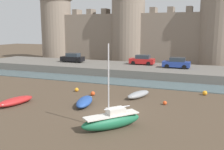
{
  "coord_description": "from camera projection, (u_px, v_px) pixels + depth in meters",
  "views": [
    {
      "loc": [
        8.19,
        -20.53,
        7.24
      ],
      "look_at": [
        -1.43,
        4.08,
        2.5
      ],
      "focal_mm": 42.0,
      "sensor_mm": 36.0,
      "label": 1
    }
  ],
  "objects": [
    {
      "name": "ground_plane",
      "position": [
        110.0,
        112.0,
        23.03
      ],
      "size": [
        160.0,
        160.0,
        0.0
      ],
      "primitive_type": "plane",
      "color": "#4C3D2D"
    },
    {
      "name": "water_channel",
      "position": [
        145.0,
        84.0,
        34.44
      ],
      "size": [
        80.0,
        4.5,
        0.1
      ],
      "primitive_type": "cube",
      "color": "slate",
      "rests_on": "ground"
    },
    {
      "name": "quay_road",
      "position": [
        157.0,
        71.0,
        40.99
      ],
      "size": [
        63.73,
        10.0,
        1.25
      ],
      "primitive_type": "cube",
      "color": "#666059",
      "rests_on": "ground"
    },
    {
      "name": "castle",
      "position": [
        170.0,
        32.0,
        50.81
      ],
      "size": [
        59.25,
        7.52,
        17.49
      ],
      "color": "gray",
      "rests_on": "ground"
    },
    {
      "name": "rowboat_near_channel_right",
      "position": [
        138.0,
        94.0,
        27.6
      ],
      "size": [
        2.2,
        3.64,
        0.68
      ],
      "color": "gray",
      "rests_on": "ground"
    },
    {
      "name": "rowboat_foreground_right",
      "position": [
        15.0,
        101.0,
        25.05
      ],
      "size": [
        2.11,
        4.09,
        0.7
      ],
      "color": "red",
      "rests_on": "ground"
    },
    {
      "name": "sailboat_midflat_centre",
      "position": [
        112.0,
        120.0,
        19.04
      ],
      "size": [
        3.97,
        4.37,
        6.2
      ],
      "color": "#1E6B47",
      "rests_on": "ground"
    },
    {
      "name": "rowboat_midflat_right",
      "position": [
        84.0,
        101.0,
        24.79
      ],
      "size": [
        2.14,
        3.85,
        0.75
      ],
      "color": "#234793",
      "rests_on": "ground"
    },
    {
      "name": "mooring_buoy_near_shore",
      "position": [
        165.0,
        103.0,
        25.03
      ],
      "size": [
        0.39,
        0.39,
        0.39
      ],
      "primitive_type": "sphere",
      "color": "#E04C1E",
      "rests_on": "ground"
    },
    {
      "name": "mooring_buoy_mid_mud",
      "position": [
        77.0,
        90.0,
        30.26
      ],
      "size": [
        0.45,
        0.45,
        0.45
      ],
      "primitive_type": "sphere",
      "color": "orange",
      "rests_on": "ground"
    },
    {
      "name": "mooring_buoy_near_channel",
      "position": [
        93.0,
        93.0,
        28.46
      ],
      "size": [
        0.47,
        0.47,
        0.47
      ],
      "primitive_type": "sphere",
      "color": "#E04C1E",
      "rests_on": "ground"
    },
    {
      "name": "mooring_buoy_off_centre",
      "position": [
        205.0,
        93.0,
        28.6
      ],
      "size": [
        0.51,
        0.51,
        0.51
      ],
      "primitive_type": "sphere",
      "color": "orange",
      "rests_on": "ground"
    },
    {
      "name": "car_quay_west",
      "position": [
        73.0,
        58.0,
        46.62
      ],
      "size": [
        4.13,
        1.94,
        1.62
      ],
      "color": "black",
      "rests_on": "quay_road"
    },
    {
      "name": "car_quay_centre_west",
      "position": [
        177.0,
        63.0,
        39.72
      ],
      "size": [
        4.13,
        1.94,
        1.62
      ],
      "color": "#263F99",
      "rests_on": "quay_road"
    },
    {
      "name": "car_quay_east",
      "position": [
        142.0,
        60.0,
        43.54
      ],
      "size": [
        4.13,
        1.94,
        1.62
      ],
      "color": "red",
      "rests_on": "quay_road"
    }
  ]
}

